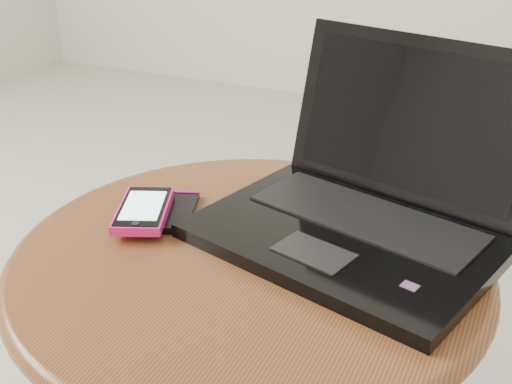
% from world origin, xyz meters
% --- Properties ---
extents(table, '(0.56, 0.56, 0.44)m').
position_xyz_m(table, '(-0.06, 0.08, 0.35)').
color(table, brown).
rests_on(table, ground).
extents(laptop, '(0.39, 0.36, 0.22)m').
position_xyz_m(laptop, '(0.04, 0.18, 0.48)').
color(laptop, black).
rests_on(laptop, table).
extents(phone_black, '(0.09, 0.12, 0.01)m').
position_xyz_m(phone_black, '(-0.19, 0.12, 0.45)').
color(phone_black, black).
rests_on(phone_black, table).
extents(phone_pink, '(0.10, 0.13, 0.01)m').
position_xyz_m(phone_pink, '(-0.21, 0.09, 0.46)').
color(phone_pink, '#FF2088').
rests_on(phone_pink, phone_black).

